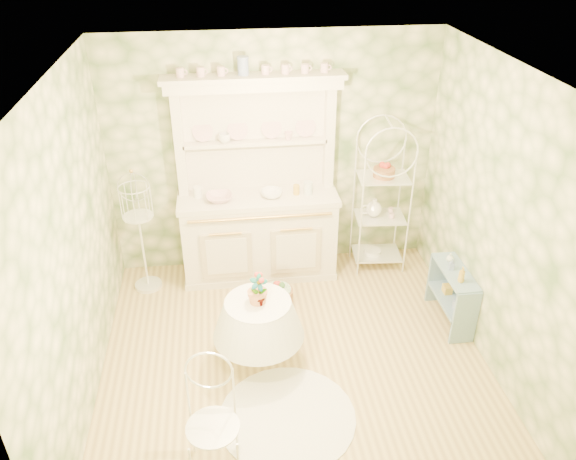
{
  "coord_description": "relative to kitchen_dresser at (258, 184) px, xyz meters",
  "views": [
    {
      "loc": [
        -0.57,
        -3.95,
        3.77
      ],
      "look_at": [
        0.0,
        0.5,
        1.15
      ],
      "focal_mm": 35.0,
      "sensor_mm": 36.0,
      "label": 1
    }
  ],
  "objects": [
    {
      "name": "round_table",
      "position": [
        -0.13,
        -1.5,
        -0.75
      ],
      "size": [
        0.95,
        0.95,
        0.8
      ],
      "primitive_type": "cylinder",
      "rotation": [
        0.0,
        0.0,
        0.4
      ],
      "color": "white",
      "rests_on": "floor"
    },
    {
      "name": "bowl_white",
      "position": [
        0.15,
        -0.04,
        -0.13
      ],
      "size": [
        0.28,
        0.28,
        0.08
      ],
      "primitive_type": "imported",
      "rotation": [
        0.0,
        0.0,
        -0.18
      ],
      "color": "white",
      "rests_on": "kitchen_dresser"
    },
    {
      "name": "ceiling",
      "position": [
        0.2,
        -1.52,
        1.56
      ],
      "size": [
        3.6,
        3.6,
        0.0
      ],
      "primitive_type": "plane",
      "color": "white",
      "rests_on": "floor"
    },
    {
      "name": "side_shelf",
      "position": [
        1.87,
        -1.13,
        -0.86
      ],
      "size": [
        0.25,
        0.67,
        0.57
      ],
      "primitive_type": "cube",
      "rotation": [
        0.0,
        0.0,
        -0.0
      ],
      "color": "#789AB1",
      "rests_on": "floor"
    },
    {
      "name": "cup_right",
      "position": [
        0.36,
        0.16,
        0.47
      ],
      "size": [
        0.12,
        0.12,
        0.09
      ],
      "primitive_type": "imported",
      "rotation": [
        0.0,
        0.0,
        0.4
      ],
      "color": "white",
      "rests_on": "kitchen_dresser"
    },
    {
      "name": "wall_right",
      "position": [
        2.0,
        -1.52,
        0.21
      ],
      "size": [
        3.6,
        3.6,
        0.0
      ],
      "primitive_type": "plane",
      "color": "beige",
      "rests_on": "floor"
    },
    {
      "name": "bottle_blue",
      "position": [
        1.83,
        -1.08,
        -0.49
      ],
      "size": [
        0.06,
        0.06,
        0.11
      ],
      "primitive_type": "imported",
      "rotation": [
        0.0,
        0.0,
        -0.24
      ],
      "color": "#788BB7",
      "rests_on": "side_shelf"
    },
    {
      "name": "birdcage_stand",
      "position": [
        -1.28,
        -0.12,
        -0.44
      ],
      "size": [
        0.35,
        0.35,
        1.4
      ],
      "primitive_type": "cube",
      "rotation": [
        0.0,
        0.0,
        0.05
      ],
      "color": "white",
      "rests_on": "floor"
    },
    {
      "name": "bottle_glass",
      "position": [
        1.87,
        -0.95,
        -0.5
      ],
      "size": [
        0.09,
        0.09,
        0.1
      ],
      "primitive_type": "imported",
      "rotation": [
        0.0,
        0.0,
        -0.25
      ],
      "color": "silver",
      "rests_on": "side_shelf"
    },
    {
      "name": "cup_left",
      "position": [
        -0.33,
        0.16,
        0.47
      ],
      "size": [
        0.13,
        0.13,
        0.1
      ],
      "primitive_type": "imported",
      "rotation": [
        0.0,
        0.0,
        -0.07
      ],
      "color": "white",
      "rests_on": "kitchen_dresser"
    },
    {
      "name": "wall_front",
      "position": [
        0.2,
        -3.32,
        0.21
      ],
      "size": [
        3.6,
        3.6,
        0.0
      ],
      "primitive_type": "plane",
      "color": "beige",
      "rests_on": "floor"
    },
    {
      "name": "cafe_chair",
      "position": [
        -0.56,
        -2.61,
        -0.69
      ],
      "size": [
        0.46,
        0.46,
        0.9
      ],
      "primitive_type": "cube",
      "rotation": [
        0.0,
        0.0,
        -0.12
      ],
      "color": "white",
      "rests_on": "floor"
    },
    {
      "name": "bottle_amber",
      "position": [
        1.84,
        -1.3,
        -0.46
      ],
      "size": [
        0.07,
        0.07,
        0.17
      ],
      "primitive_type": "imported",
      "rotation": [
        0.0,
        0.0,
        -0.09
      ],
      "color": "gold",
      "rests_on": "side_shelf"
    },
    {
      "name": "bakers_rack",
      "position": [
        1.4,
        -0.0,
        -0.29
      ],
      "size": [
        0.56,
        0.42,
        1.7
      ],
      "primitive_type": "cube",
      "rotation": [
        0.0,
        0.0,
        -0.09
      ],
      "color": "white",
      "rests_on": "floor"
    },
    {
      "name": "floor_basket",
      "position": [
        0.13,
        -0.63,
        -1.03
      ],
      "size": [
        0.47,
        0.47,
        0.23
      ],
      "primitive_type": "cylinder",
      "rotation": [
        0.0,
        0.0,
        -0.42
      ],
      "color": "#AA7143",
      "rests_on": "floor"
    },
    {
      "name": "wall_left",
      "position": [
        -1.6,
        -1.52,
        0.21
      ],
      "size": [
        3.6,
        3.6,
        0.0
      ],
      "primitive_type": "plane",
      "color": "beige",
      "rests_on": "floor"
    },
    {
      "name": "potted_geranium",
      "position": [
        -0.12,
        -1.54,
        -0.3
      ],
      "size": [
        0.17,
        0.13,
        0.3
      ],
      "primitive_type": "imported",
      "rotation": [
        0.0,
        0.0,
        -0.17
      ],
      "color": "#3F7238",
      "rests_on": "round_table"
    },
    {
      "name": "kitchen_dresser",
      "position": [
        0.0,
        0.0,
        0.0
      ],
      "size": [
        1.87,
        0.61,
        2.29
      ],
      "primitive_type": "cube",
      "color": "white",
      "rests_on": "floor"
    },
    {
      "name": "floor",
      "position": [
        0.2,
        -1.52,
        -1.15
      ],
      "size": [
        3.6,
        3.6,
        0.0
      ],
      "primitive_type": "plane",
      "color": "#D1B771",
      "rests_on": "ground"
    },
    {
      "name": "bowl_floral",
      "position": [
        -0.42,
        -0.06,
        -0.13
      ],
      "size": [
        0.3,
        0.3,
        0.07
      ],
      "primitive_type": "imported",
      "rotation": [
        0.0,
        0.0,
        0.06
      ],
      "color": "white",
      "rests_on": "kitchen_dresser"
    },
    {
      "name": "lace_rug",
      "position": [
        0.04,
        -2.19,
        -1.14
      ],
      "size": [
        1.36,
        1.36,
        0.01
      ],
      "primitive_type": "cylinder",
      "rotation": [
        0.0,
        0.0,
        -0.18
      ],
      "color": "white",
      "rests_on": "floor"
    },
    {
      "name": "wall_back",
      "position": [
        0.2,
        0.28,
        0.21
      ],
      "size": [
        3.6,
        3.6,
        0.0
      ],
      "primitive_type": "plane",
      "color": "beige",
      "rests_on": "floor"
    }
  ]
}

